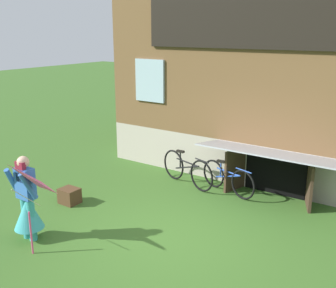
% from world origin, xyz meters
% --- Properties ---
extents(ground_plane, '(60.00, 60.00, 0.00)m').
position_xyz_m(ground_plane, '(0.00, 0.00, 0.00)').
color(ground_plane, '#386023').
extents(log_house, '(7.89, 5.52, 5.31)m').
position_xyz_m(log_house, '(0.00, 5.20, 2.66)').
color(log_house, '#ADA393').
rests_on(log_house, ground_plane).
extents(person, '(0.61, 0.52, 1.55)m').
position_xyz_m(person, '(-2.05, -1.50, 0.65)').
color(person, teal).
rests_on(person, ground_plane).
extents(kite, '(0.89, 0.87, 1.53)m').
position_xyz_m(kite, '(-1.75, -2.00, 1.24)').
color(kite, '#E54C7F').
rests_on(kite, ground_plane).
extents(bicycle_blue, '(1.53, 0.51, 0.72)m').
position_xyz_m(bicycle_blue, '(-0.09, 2.42, 0.35)').
color(bicycle_blue, black).
rests_on(bicycle_blue, ground_plane).
extents(bicycle_black, '(1.70, 0.57, 0.81)m').
position_xyz_m(bicycle_black, '(-1.12, 2.32, 0.39)').
color(bicycle_black, black).
rests_on(bicycle_black, ground_plane).
extents(wooden_crate, '(0.41, 0.34, 0.33)m').
position_xyz_m(wooden_crate, '(-2.64, -0.03, 0.17)').
color(wooden_crate, '#4C331E').
rests_on(wooden_crate, ground_plane).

